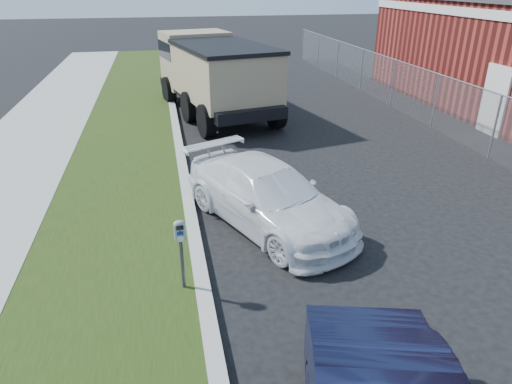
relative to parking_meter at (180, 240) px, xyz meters
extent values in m
plane|color=black|center=(2.89, 0.47, -1.00)|extent=(120.00, 120.00, 0.00)
cube|color=gray|center=(0.29, 2.47, -0.93)|extent=(0.25, 50.00, 0.15)
cube|color=#1A320D|center=(-1.31, 2.47, -0.94)|extent=(3.00, 50.00, 0.13)
plane|color=slate|center=(8.89, 7.47, -0.10)|extent=(0.00, 30.00, 30.00)
cylinder|color=gray|center=(8.89, 7.47, 0.80)|extent=(0.04, 30.00, 0.04)
cylinder|color=gray|center=(8.89, 4.47, -0.10)|extent=(0.06, 0.06, 1.80)
cylinder|color=gray|center=(8.89, 7.47, -0.10)|extent=(0.06, 0.06, 1.80)
cylinder|color=gray|center=(8.89, 10.47, -0.10)|extent=(0.06, 0.06, 1.80)
cylinder|color=gray|center=(8.89, 13.47, -0.10)|extent=(0.06, 0.06, 1.80)
cylinder|color=gray|center=(8.89, 16.47, -0.10)|extent=(0.06, 0.06, 1.80)
cylinder|color=gray|center=(8.89, 19.47, -0.10)|extent=(0.06, 0.06, 1.80)
cylinder|color=gray|center=(8.89, 22.47, -0.10)|extent=(0.06, 0.06, 1.80)
cube|color=silver|center=(10.37, 8.47, 2.60)|extent=(0.06, 14.00, 0.30)
cube|color=silver|center=(10.34, 6.47, 0.10)|extent=(0.08, 1.10, 2.20)
cylinder|color=#3F4247|center=(0.00, 0.00, -0.44)|extent=(0.06, 0.06, 0.89)
cube|color=gray|center=(0.00, 0.00, 0.15)|extent=(0.17, 0.12, 0.27)
ellipsoid|color=gray|center=(0.00, 0.00, 0.29)|extent=(0.18, 0.12, 0.10)
cube|color=black|center=(0.00, -0.06, 0.24)|extent=(0.11, 0.02, 0.07)
cube|color=navy|center=(0.00, -0.05, 0.15)|extent=(0.10, 0.01, 0.06)
cylinder|color=silver|center=(0.00, -0.05, 0.05)|extent=(0.10, 0.01, 0.10)
cube|color=#3F4247|center=(0.00, -0.05, 0.17)|extent=(0.04, 0.01, 0.04)
imported|color=white|center=(1.82, 2.11, -0.37)|extent=(3.42, 4.70, 1.26)
cube|color=black|center=(1.93, 10.65, -0.23)|extent=(3.75, 7.21, 0.38)
cube|color=#8B795A|center=(1.42, 13.07, 0.66)|extent=(2.87, 2.42, 2.15)
cube|color=black|center=(1.42, 13.07, 1.09)|extent=(2.91, 2.44, 0.64)
cube|color=#8B795A|center=(2.11, 9.81, 0.66)|extent=(3.46, 4.95, 1.72)
cube|color=black|center=(2.11, 9.81, 1.55)|extent=(3.59, 5.08, 0.13)
cube|color=black|center=(1.20, 14.06, -0.31)|extent=(2.55, 0.70, 0.32)
cylinder|color=black|center=(0.23, 12.70, -0.47)|extent=(0.56, 1.12, 1.07)
cylinder|color=black|center=(2.65, 13.22, -0.47)|extent=(0.56, 1.12, 1.07)
cylinder|color=black|center=(0.84, 9.87, -0.47)|extent=(0.56, 1.12, 1.07)
cylinder|color=black|center=(3.25, 10.38, -0.47)|extent=(0.56, 1.12, 1.07)
cylinder|color=black|center=(1.24, 7.98, -0.47)|extent=(0.56, 1.12, 1.07)
cylinder|color=black|center=(3.66, 8.49, -0.47)|extent=(0.56, 1.12, 1.07)
camera|label=1|loc=(-0.09, -6.12, 3.63)|focal=32.00mm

